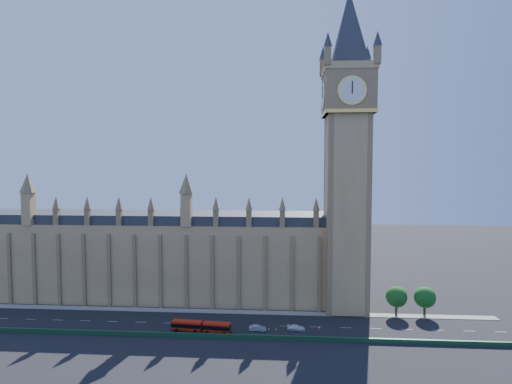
# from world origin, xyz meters

# --- Properties ---
(ground) EXTENTS (400.00, 400.00, 0.00)m
(ground) POSITION_xyz_m (0.00, 0.00, 0.00)
(ground) COLOR black
(ground) RESTS_ON ground
(palace_westminster) EXTENTS (120.00, 20.00, 28.00)m
(palace_westminster) POSITION_xyz_m (-25.00, 22.00, 13.86)
(palace_westminster) COLOR tan
(palace_westminster) RESTS_ON ground
(elizabeth_tower) EXTENTS (20.59, 20.59, 105.00)m
(elizabeth_tower) POSITION_xyz_m (38.00, 13.99, 54.56)
(elizabeth_tower) COLOR tan
(elizabeth_tower) RESTS_ON ground
(bridge_parapet) EXTENTS (160.00, 0.60, 1.20)m
(bridge_parapet) POSITION_xyz_m (0.00, -9.00, 0.60)
(bridge_parapet) COLOR #1E4C2D
(bridge_parapet) RESTS_ON ground
(kerb_north) EXTENTS (160.00, 3.00, 0.16)m
(kerb_north) POSITION_xyz_m (0.00, 9.50, 0.08)
(kerb_north) COLOR gray
(kerb_north) RESTS_ON ground
(tree_east_near) EXTENTS (6.00, 6.00, 8.50)m
(tree_east_near) POSITION_xyz_m (52.22, 10.08, 5.64)
(tree_east_near) COLOR #382619
(tree_east_near) RESTS_ON ground
(tree_east_far) EXTENTS (6.00, 6.00, 8.50)m
(tree_east_far) POSITION_xyz_m (60.22, 10.08, 5.64)
(tree_east_far) COLOR #382619
(tree_east_far) RESTS_ON ground
(red_bus) EXTENTS (15.72, 3.75, 2.65)m
(red_bus) POSITION_xyz_m (-2.01, -5.24, 1.39)
(red_bus) COLOR red
(red_bus) RESTS_ON ground
(car_grey) EXTENTS (4.50, 2.04, 1.50)m
(car_grey) POSITION_xyz_m (-1.65, -4.22, 0.75)
(car_grey) COLOR #3B3D42
(car_grey) RESTS_ON ground
(car_silver) EXTENTS (4.50, 1.61, 1.48)m
(car_silver) POSITION_xyz_m (12.67, -3.68, 0.74)
(car_silver) COLOR #97999E
(car_silver) RESTS_ON ground
(car_white) EXTENTS (4.77, 2.06, 1.37)m
(car_white) POSITION_xyz_m (22.81, -2.58, 0.68)
(car_white) COLOR white
(car_white) RESTS_ON ground
(cone_a) EXTENTS (0.48, 0.48, 0.73)m
(cone_a) POSITION_xyz_m (17.39, -3.46, 0.36)
(cone_a) COLOR black
(cone_a) RESTS_ON ground
(cone_b) EXTENTS (0.49, 0.49, 0.74)m
(cone_b) POSITION_xyz_m (28.91, -1.43, 0.37)
(cone_b) COLOR black
(cone_b) RESTS_ON ground
(cone_c) EXTENTS (0.40, 0.40, 0.62)m
(cone_c) POSITION_xyz_m (24.29, -0.66, 0.31)
(cone_c) COLOR black
(cone_c) RESTS_ON ground
(cone_d) EXTENTS (0.47, 0.47, 0.67)m
(cone_d) POSITION_xyz_m (15.62, -3.26, 0.33)
(cone_d) COLOR black
(cone_d) RESTS_ON ground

